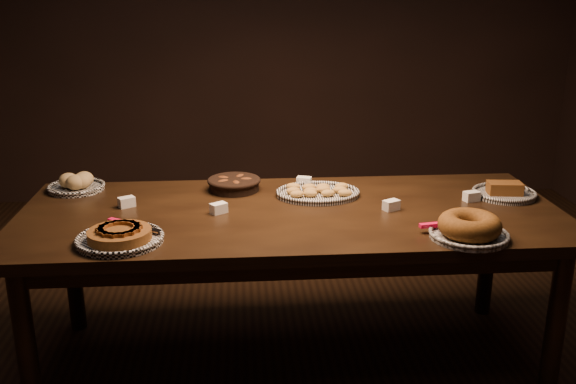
{
  "coord_description": "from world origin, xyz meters",
  "views": [
    {
      "loc": [
        -0.22,
        -2.67,
        1.7
      ],
      "look_at": [
        -0.01,
        0.05,
        0.82
      ],
      "focal_mm": 40.0,
      "sensor_mm": 36.0,
      "label": 1
    }
  ],
  "objects": [
    {
      "name": "ground",
      "position": [
        0.0,
        0.0,
        0.0
      ],
      "size": [
        5.0,
        5.0,
        0.0
      ],
      "primitive_type": "plane",
      "color": "black",
      "rests_on": "ground"
    },
    {
      "name": "loaf_plate",
      "position": [
        1.02,
        0.12,
        0.77
      ],
      "size": [
        0.3,
        0.3,
        0.07
      ],
      "rotation": [
        0.0,
        0.0,
        -0.11
      ],
      "color": "black",
      "rests_on": "buffet_table"
    },
    {
      "name": "tent_cards",
      "position": [
        0.06,
        0.1,
        0.77
      ],
      "size": [
        1.66,
        0.46,
        0.04
      ],
      "color": "white",
      "rests_on": "buffet_table"
    },
    {
      "name": "bundt_cake_plate",
      "position": [
        0.67,
        -0.38,
        0.79
      ],
      "size": [
        0.34,
        0.31,
        0.1
      ],
      "rotation": [
        0.0,
        0.0,
        0.16
      ],
      "color": "black",
      "rests_on": "buffet_table"
    },
    {
      "name": "croissant_basket",
      "position": [
        -0.25,
        0.32,
        0.79
      ],
      "size": [
        0.26,
        0.26,
        0.06
      ],
      "rotation": [
        0.0,
        0.0,
        0.05
      ],
      "color": "black",
      "rests_on": "buffet_table"
    },
    {
      "name": "bread_roll_plate",
      "position": [
        -1.01,
        0.38,
        0.78
      ],
      "size": [
        0.27,
        0.27,
        0.09
      ],
      "rotation": [
        0.0,
        0.0,
        0.34
      ],
      "color": "white",
      "rests_on": "buffet_table"
    },
    {
      "name": "madeleine_platter",
      "position": [
        0.14,
        0.2,
        0.77
      ],
      "size": [
        0.39,
        0.32,
        0.05
      ],
      "rotation": [
        0.0,
        0.0,
        0.21
      ],
      "color": "black",
      "rests_on": "buffet_table"
    },
    {
      "name": "apple_tart_plate",
      "position": [
        -0.69,
        -0.32,
        0.77
      ],
      "size": [
        0.34,
        0.36,
        0.06
      ],
      "rotation": [
        0.0,
        0.0,
        0.13
      ],
      "color": "white",
      "rests_on": "buffet_table"
    },
    {
      "name": "buffet_table",
      "position": [
        0.0,
        0.0,
        0.68
      ],
      "size": [
        2.4,
        1.0,
        0.75
      ],
      "color": "black",
      "rests_on": "ground"
    }
  ]
}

